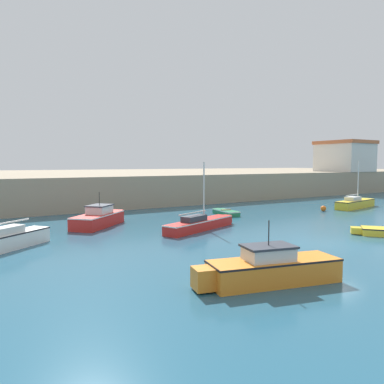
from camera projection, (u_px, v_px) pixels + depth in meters
name	position (u px, v px, depth m)	size (l,w,h in m)	color
ground_plane	(336.00, 244.00, 20.16)	(200.00, 200.00, 0.00)	#235670
quay_seawall	(100.00, 183.00, 53.72)	(120.00, 40.00, 3.12)	gray
sailboat_yellow_0	(356.00, 203.00, 36.40)	(6.62, 2.43, 4.63)	yellow
motorboat_orange_2	(270.00, 268.00, 13.51)	(5.63, 2.58, 2.31)	orange
sailboat_red_3	(200.00, 223.00, 24.46)	(6.56, 3.31, 4.43)	red
dinghy_green_4	(225.00, 212.00, 31.57)	(1.42, 3.44, 0.49)	#237A4C
motorboat_red_5	(99.00, 218.00, 25.91)	(4.90, 4.78, 2.37)	red
mooring_buoy	(323.00, 208.00, 33.98)	(0.50, 0.50, 0.50)	orange
harbor_shed_near_wharf	(344.00, 156.00, 56.00)	(6.35, 6.95, 4.56)	silver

